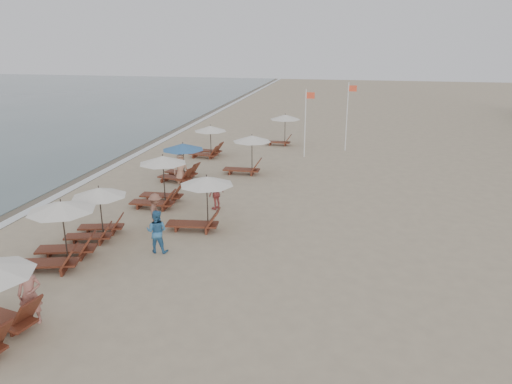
% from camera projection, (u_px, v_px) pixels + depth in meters
% --- Properties ---
extents(ground, '(160.00, 160.00, 0.00)m').
position_uv_depth(ground, '(241.00, 289.00, 15.28)').
color(ground, tan).
rests_on(ground, ground).
extents(wet_sand_band, '(3.20, 140.00, 0.01)m').
position_uv_depth(wet_sand_band, '(65.00, 179.00, 26.99)').
color(wet_sand_band, '#6B5E4C').
rests_on(wet_sand_band, ground).
extents(foam_line, '(0.50, 140.00, 0.02)m').
position_uv_depth(foam_line, '(86.00, 181.00, 26.74)').
color(foam_line, white).
rests_on(foam_line, ground).
extents(lounger_station_1, '(2.75, 2.48, 2.33)m').
position_uv_depth(lounger_station_1, '(58.00, 234.00, 16.67)').
color(lounger_station_1, brown).
rests_on(lounger_station_1, ground).
extents(lounger_station_2, '(2.43, 2.13, 2.08)m').
position_uv_depth(lounger_station_2, '(96.00, 212.00, 18.89)').
color(lounger_station_2, brown).
rests_on(lounger_station_2, ground).
extents(lounger_station_3, '(2.63, 2.22, 2.39)m').
position_uv_depth(lounger_station_3, '(159.00, 182.00, 22.61)').
color(lounger_station_3, brown).
rests_on(lounger_station_3, ground).
extents(lounger_station_4, '(2.61, 2.32, 2.08)m').
position_uv_depth(lounger_station_4, '(180.00, 161.00, 26.63)').
color(lounger_station_4, brown).
rests_on(lounger_station_4, ground).
extents(lounger_station_5, '(2.51, 2.15, 2.06)m').
position_uv_depth(lounger_station_5, '(207.00, 141.00, 31.95)').
color(lounger_station_5, brown).
rests_on(lounger_station_5, ground).
extents(inland_station_0, '(2.83, 2.24, 2.22)m').
position_uv_depth(inland_station_0, '(200.00, 199.00, 19.66)').
color(inland_station_0, brown).
rests_on(inland_station_0, ground).
extents(inland_station_1, '(2.79, 2.24, 2.22)m').
position_uv_depth(inland_station_1, '(247.00, 152.00, 27.80)').
color(inland_station_1, brown).
rests_on(inland_station_1, ground).
extents(inland_station_2, '(2.55, 2.24, 2.22)m').
position_uv_depth(inland_station_2, '(283.00, 125.00, 35.24)').
color(inland_station_2, brown).
rests_on(inland_station_2, ground).
extents(beachgoer_near, '(0.75, 0.61, 1.78)m').
position_uv_depth(beachgoer_near, '(30.00, 294.00, 13.23)').
color(beachgoer_near, '#A7665B').
rests_on(beachgoer_near, ground).
extents(beachgoer_mid_a, '(0.82, 0.65, 1.63)m').
position_uv_depth(beachgoer_mid_a, '(157.00, 231.00, 17.69)').
color(beachgoer_mid_a, teal).
rests_on(beachgoer_mid_a, ground).
extents(beachgoer_mid_b, '(0.78, 1.09, 1.53)m').
position_uv_depth(beachgoer_mid_b, '(156.00, 211.00, 19.84)').
color(beachgoer_mid_b, '#8A5946').
rests_on(beachgoer_mid_b, ground).
extents(beachgoer_far_a, '(0.74, 0.93, 1.48)m').
position_uv_depth(beachgoer_far_a, '(216.00, 194.00, 22.15)').
color(beachgoer_far_a, '#AC4845').
rests_on(beachgoer_far_a, ground).
extents(beachgoer_far_b, '(0.93, 0.86, 1.59)m').
position_uv_depth(beachgoer_far_b, '(181.00, 169.00, 26.17)').
color(beachgoer_far_b, tan).
rests_on(beachgoer_far_b, ground).
extents(flag_pole_near, '(0.60, 0.08, 4.44)m').
position_uv_depth(flag_pole_near, '(306.00, 120.00, 31.41)').
color(flag_pole_near, silver).
rests_on(flag_pole_near, ground).
extents(flag_pole_far, '(0.60, 0.08, 4.71)m').
position_uv_depth(flag_pole_far, '(348.00, 114.00, 33.06)').
color(flag_pole_far, silver).
rests_on(flag_pole_far, ground).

